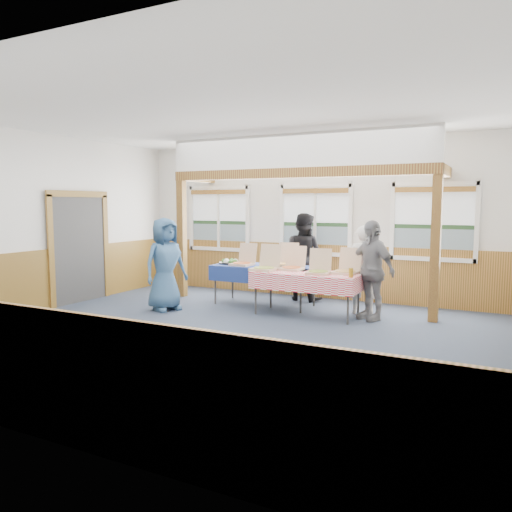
{
  "coord_description": "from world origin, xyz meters",
  "views": [
    {
      "loc": [
        3.56,
        -6.2,
        1.93
      ],
      "look_at": [
        -0.11,
        1.0,
        1.08
      ],
      "focal_mm": 35.0,
      "sensor_mm": 36.0,
      "label": 1
    }
  ],
  "objects": [
    {
      "name": "window_mid",
      "position": [
        0.0,
        3.46,
        1.68
      ],
      "size": [
        1.56,
        0.1,
        1.46
      ],
      "color": "white",
      "rests_on": "wall_back"
    },
    {
      "name": "drink_glass",
      "position": [
        1.33,
        1.51,
        0.83
      ],
      "size": [
        0.07,
        0.07,
        0.15
      ],
      "primitive_type": "cylinder",
      "color": "#9E751A",
      "rests_on": "table_right"
    },
    {
      "name": "floor",
      "position": [
        0.0,
        0.0,
        0.0
      ],
      "size": [
        8.0,
        8.0,
        0.0
      ],
      "primitive_type": "plane",
      "color": "#272E40",
      "rests_on": "ground"
    },
    {
      "name": "wall_left",
      "position": [
        -4.0,
        0.0,
        1.6
      ],
      "size": [
        0.0,
        8.0,
        8.0
      ],
      "primitive_type": "plane",
      "rotation": [
        1.57,
        0.0,
        1.57
      ],
      "color": "silver",
      "rests_on": "floor"
    },
    {
      "name": "person_grey",
      "position": [
        1.54,
        1.99,
        0.83
      ],
      "size": [
        1.04,
        0.85,
        1.66
      ],
      "primitive_type": "imported",
      "rotation": [
        0.0,
        0.0,
        -0.55
      ],
      "color": "slate",
      "rests_on": "floor"
    },
    {
      "name": "man_blue",
      "position": [
        -1.97,
        1.03,
        0.84
      ],
      "size": [
        0.8,
        0.96,
        1.68
      ],
      "primitive_type": "imported",
      "rotation": [
        0.0,
        0.0,
        1.2
      ],
      "color": "#31557B",
      "rests_on": "floor"
    },
    {
      "name": "window_right",
      "position": [
        2.3,
        3.46,
        1.68
      ],
      "size": [
        1.56,
        0.1,
        1.46
      ],
      "color": "white",
      "rests_on": "wall_back"
    },
    {
      "name": "cased_opening",
      "position": [
        -3.96,
        0.9,
        1.05
      ],
      "size": [
        0.06,
        1.3,
        2.1
      ],
      "primitive_type": "cube",
      "color": "#353535",
      "rests_on": "wall_left"
    },
    {
      "name": "pizza_box_b",
      "position": [
        -0.22,
        2.4,
        0.82
      ],
      "size": [
        0.39,
        0.48,
        0.43
      ],
      "rotation": [
        0.0,
        0.0,
        -0.0
      ],
      "color": "tan",
      "rests_on": "table_left"
    },
    {
      "name": "wainscot_left",
      "position": [
        -3.98,
        0.0,
        0.55
      ],
      "size": [
        0.05,
        6.98,
        1.1
      ],
      "primitive_type": "cube",
      "color": "brown",
      "rests_on": "floor"
    },
    {
      "name": "wainscot_back",
      "position": [
        0.0,
        3.48,
        0.55
      ],
      "size": [
        7.98,
        0.05,
        1.1
      ],
      "primitive_type": "cube",
      "color": "brown",
      "rests_on": "floor"
    },
    {
      "name": "pizza_box_e",
      "position": [
        0.72,
        1.68,
        0.82
      ],
      "size": [
        0.45,
        0.52,
        0.41
      ],
      "rotation": [
        0.0,
        0.0,
        0.17
      ],
      "color": "tan",
      "rests_on": "table_right"
    },
    {
      "name": "pizza_box_a",
      "position": [
        -0.97,
        2.13,
        0.82
      ],
      "size": [
        0.39,
        0.47,
        0.41
      ],
      "rotation": [
        0.0,
        0.0,
        -0.03
      ],
      "color": "tan",
      "rests_on": "table_left"
    },
    {
      "name": "pizza_box_d",
      "position": [
        0.13,
        1.95,
        0.82
      ],
      "size": [
        0.39,
        0.47,
        0.41
      ],
      "rotation": [
        0.0,
        0.0,
        0.02
      ],
      "color": "tan",
      "rests_on": "table_right"
    },
    {
      "name": "table_right",
      "position": [
        0.48,
        1.76,
        0.7
      ],
      "size": [
        1.97,
        1.23,
        0.76
      ],
      "rotation": [
        0.0,
        0.0,
        -0.23
      ],
      "color": "#353535",
      "rests_on": "floor"
    },
    {
      "name": "woman_white",
      "position": [
        1.3,
        2.34,
        0.78
      ],
      "size": [
        0.66,
        0.53,
        1.56
      ],
      "primitive_type": "imported",
      "rotation": [
        0.0,
        0.0,
        3.46
      ],
      "color": "silver",
      "rests_on": "floor"
    },
    {
      "name": "wainscot_front",
      "position": [
        0.0,
        -3.48,
        0.55
      ],
      "size": [
        7.98,
        0.05,
        1.1
      ],
      "primitive_type": "cube",
      "color": "brown",
      "rests_on": "floor"
    },
    {
      "name": "pizza_box_f",
      "position": [
        1.13,
        1.9,
        0.82
      ],
      "size": [
        0.42,
        0.5,
        0.42
      ],
      "rotation": [
        0.0,
        0.0,
        -0.08
      ],
      "color": "tan",
      "rests_on": "table_right"
    },
    {
      "name": "wall_front",
      "position": [
        0.0,
        -3.5,
        1.6
      ],
      "size": [
        8.0,
        0.0,
        8.0
      ],
      "primitive_type": "plane",
      "rotation": [
        -1.57,
        0.0,
        0.0
      ],
      "color": "silver",
      "rests_on": "floor"
    },
    {
      "name": "woman_black",
      "position": [
        -0.11,
        3.07,
        0.87
      ],
      "size": [
        0.94,
        0.78,
        1.75
      ],
      "primitive_type": "imported",
      "rotation": [
        0.0,
        0.0,
        2.99
      ],
      "color": "black",
      "rests_on": "floor"
    },
    {
      "name": "pizza_box_c",
      "position": [
        -0.27,
        1.66,
        0.82
      ],
      "size": [
        0.43,
        0.52,
        0.45
      ],
      "rotation": [
        0.0,
        0.0,
        -0.03
      ],
      "color": "tan",
      "rests_on": "table_right"
    },
    {
      "name": "post_right",
      "position": [
        2.5,
        2.3,
        1.2
      ],
      "size": [
        0.15,
        0.15,
        2.4
      ],
      "primitive_type": "cube",
      "color": "#542812",
      "rests_on": "floor"
    },
    {
      "name": "window_left",
      "position": [
        -2.3,
        3.46,
        1.68
      ],
      "size": [
        1.56,
        0.1,
        1.46
      ],
      "color": "white",
      "rests_on": "wall_back"
    },
    {
      "name": "veggie_tray",
      "position": [
        -1.32,
        2.24,
        0.79
      ],
      "size": [
        0.43,
        0.43,
        0.1
      ],
      "color": "black",
      "rests_on": "table_left"
    },
    {
      "name": "wall_back",
      "position": [
        0.0,
        3.5,
        1.6
      ],
      "size": [
        8.0,
        0.0,
        8.0
      ],
      "primitive_type": "plane",
      "rotation": [
        1.57,
        0.0,
        0.0
      ],
      "color": "silver",
      "rests_on": "floor"
    },
    {
      "name": "cross_beam",
      "position": [
        0.0,
        2.3,
        2.49
      ],
      "size": [
        5.15,
        0.18,
        0.18
      ],
      "primitive_type": "cube",
      "color": "#542812",
      "rests_on": "post_left"
    },
    {
      "name": "table_left",
      "position": [
        -0.57,
        2.24,
        0.7
      ],
      "size": [
        2.12,
        1.47,
        0.76
      ],
      "rotation": [
        0.0,
        0.0,
        -0.32
      ],
      "color": "#353535",
      "rests_on": "floor"
    },
    {
      "name": "ceiling",
      "position": [
        0.0,
        0.0,
        3.2
      ],
      "size": [
        8.0,
        8.0,
        0.0
      ],
      "primitive_type": "plane",
      "rotation": [
        3.14,
        0.0,
        0.0
      ],
      "color": "white",
      "rests_on": "wall_back"
    },
    {
      "name": "post_left",
      "position": [
        -2.5,
        2.3,
        1.2
      ],
      "size": [
        0.15,
        0.15,
        2.4
      ],
      "primitive_type": "cube",
      "color": "#542812",
      "rests_on": "floor"
    }
  ]
}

